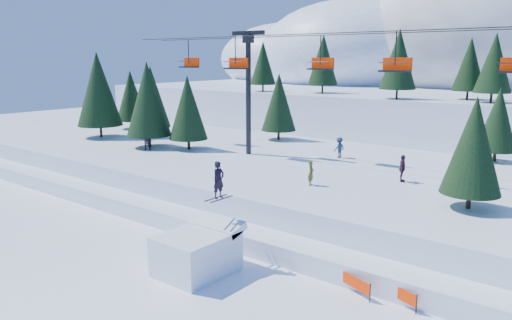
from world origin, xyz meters
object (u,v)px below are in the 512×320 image
Objects in this scene: jump_kicker at (198,250)px; banner_near at (349,279)px; banner_far at (391,289)px; chairlift at (365,76)px.

jump_kicker reaches higher than banner_near.
banner_far is at bearing 19.19° from jump_kicker.
banner_far is at bearing 7.45° from banner_near.
chairlift is 17.14× the size of banner_near.
chairlift is at bearing 121.99° from banner_far.
jump_kicker is 7.51m from banner_near.
banner_near is at bearing -172.55° from banner_far.
banner_near is at bearing -65.18° from chairlift.
chairlift is at bearing 114.82° from banner_near.
banner_far is (1.97, 0.26, 0.00)m from banner_near.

